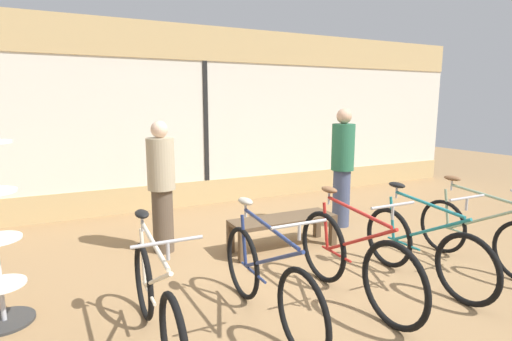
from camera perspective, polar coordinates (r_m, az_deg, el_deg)
The scene contains 10 objects.
ground_plane at distance 4.55m, azimuth 8.47°, elevation -14.74°, with size 24.00×24.00×0.00m, color #99754C.
shop_back_wall at distance 7.33m, azimuth -7.25°, elevation 7.78°, with size 12.00×0.08×3.20m.
bicycle_far_left at distance 3.29m, azimuth -14.13°, elevation -17.72°, with size 0.46×1.68×1.02m.
bicycle_left at distance 3.51m, azimuth 1.61°, elevation -15.34°, with size 0.46×1.76×1.03m.
bicycle_center at distance 3.97m, azimuth 13.74°, elevation -12.32°, with size 0.46×1.75×1.06m.
bicycle_right at distance 4.57m, azimuth 22.70°, elevation -10.18°, with size 0.46×1.68×1.03m.
bicycle_far_right at distance 5.31m, azimuth 29.17°, elevation -7.94°, with size 0.46×1.66×1.02m.
display_bench at distance 5.19m, azimuth 3.89°, elevation -7.48°, with size 1.40×0.44×0.42m.
customer_near_rack at distance 6.13m, azimuth 12.24°, elevation 0.76°, with size 0.47×0.47×1.79m.
customer_by_window at distance 5.10m, azimuth -13.35°, elevation -1.96°, with size 0.46×0.46×1.66m.
Camera 1 is at (-2.39, -3.39, 1.88)m, focal length 28.00 mm.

